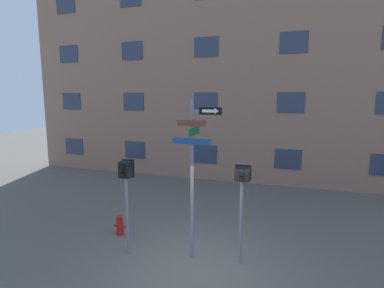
{
  "coord_description": "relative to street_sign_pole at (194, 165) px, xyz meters",
  "views": [
    {
      "loc": [
        1.93,
        -6.55,
        4.22
      ],
      "look_at": [
        -0.33,
        0.46,
        3.05
      ],
      "focal_mm": 28.0,
      "sensor_mm": 36.0,
      "label": 1
    }
  ],
  "objects": [
    {
      "name": "ground_plane",
      "position": [
        0.27,
        -0.45,
        -2.51
      ],
      "size": [
        60.0,
        60.0,
        0.0
      ],
      "primitive_type": "plane",
      "color": "#595651"
    },
    {
      "name": "building_facade",
      "position": [
        0.27,
        7.73,
        4.07
      ],
      "size": [
        24.0,
        0.63,
        13.16
      ],
      "color": "#936B56",
      "rests_on": "ground_plane"
    },
    {
      "name": "street_sign_pole",
      "position": [
        0.0,
        0.0,
        0.0
      ],
      "size": [
        1.25,
        0.86,
        4.17
      ],
      "color": "slate",
      "rests_on": "ground_plane"
    },
    {
      "name": "pedestrian_signal_left",
      "position": [
        -1.77,
        -0.33,
        -0.48
      ],
      "size": [
        0.35,
        0.4,
        2.58
      ],
      "color": "slate",
      "rests_on": "ground_plane"
    },
    {
      "name": "pedestrian_signal_right",
      "position": [
        1.2,
        0.11,
        -0.5
      ],
      "size": [
        0.41,
        0.4,
        2.55
      ],
      "color": "slate",
      "rests_on": "ground_plane"
    },
    {
      "name": "fire_hydrant",
      "position": [
        -2.58,
        0.58,
        -2.19
      ],
      "size": [
        0.37,
        0.21,
        0.65
      ],
      "color": "red",
      "rests_on": "ground_plane"
    }
  ]
}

